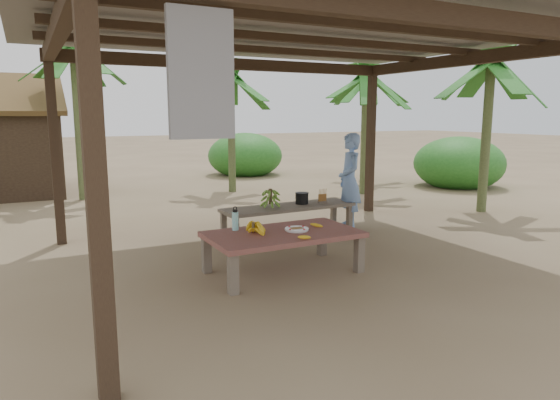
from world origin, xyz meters
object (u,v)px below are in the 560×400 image
woman (350,181)px  work_table (283,237)px  cooking_pot (302,198)px  ripe_banana_bunch (253,228)px  water_flask (235,220)px  bench (289,209)px  plate (297,229)px

woman → work_table: bearing=-34.5°
cooking_pot → ripe_banana_bunch: bearing=-133.1°
water_flask → cooking_pot: size_ratio=1.40×
work_table → cooking_pot: (1.27, 1.80, 0.10)m
bench → plate: bearing=-117.1°
work_table → plate: bearing=-7.3°
cooking_pot → water_flask: bearing=-140.4°
bench → water_flask: bearing=-138.4°
ripe_banana_bunch → cooking_pot: (1.64, 1.75, -0.04)m
plate → woman: 2.61m
ripe_banana_bunch → woman: size_ratio=0.17×
bench → ripe_banana_bunch: (-1.38, -1.71, 0.19)m
work_table → plate: (0.17, -0.02, 0.08)m
work_table → cooking_pot: bearing=54.1°
ripe_banana_bunch → woman: (2.49, 1.64, 0.21)m
ripe_banana_bunch → water_flask: (-0.10, 0.31, 0.04)m
bench → water_flask: water_flask is taller
work_table → ripe_banana_bunch: size_ratio=6.76×
water_flask → cooking_pot: bearing=39.6°
bench → cooking_pot: (0.26, 0.05, 0.14)m
plate → water_flask: size_ratio=0.98×
cooking_pot → woman: 0.90m
plate → water_flask: bearing=150.1°
work_table → water_flask: 0.62m
water_flask → ripe_banana_bunch: bearing=-71.5°
water_flask → cooking_pot: 2.27m
cooking_pot → woman: (0.85, -0.11, 0.25)m
plate → cooking_pot: cooking_pot is taller
plate → water_flask: 0.75m
bench → woman: 1.19m
work_table → ripe_banana_bunch: 0.40m
work_table → woman: woman is taller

